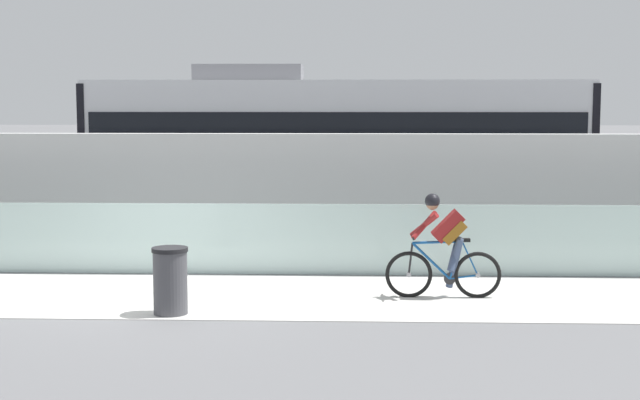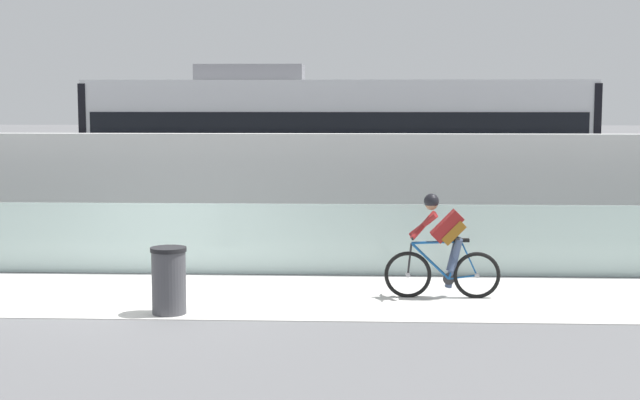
{
  "view_description": "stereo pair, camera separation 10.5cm",
  "coord_description": "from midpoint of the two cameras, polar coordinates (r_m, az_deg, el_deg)",
  "views": [
    {
      "loc": [
        3.16,
        -13.95,
        3.01
      ],
      "look_at": [
        2.55,
        2.35,
        1.25
      ],
      "focal_mm": 51.8,
      "sensor_mm": 36.0,
      "label": 1
    },
    {
      "loc": [
        3.27,
        -13.94,
        3.01
      ],
      "look_at": [
        2.55,
        2.35,
        1.25
      ],
      "focal_mm": 51.8,
      "sensor_mm": 36.0,
      "label": 2
    }
  ],
  "objects": [
    {
      "name": "bike_path_deck",
      "position": [
        14.62,
        -10.65,
        -5.8
      ],
      "size": [
        32.0,
        3.2,
        0.01
      ],
      "primitive_type": "cube",
      "color": "silver",
      "rests_on": "ground"
    },
    {
      "name": "trash_bin",
      "position": [
        13.21,
        -9.46,
        -4.95
      ],
      "size": [
        0.51,
        0.51,
        0.96
      ],
      "color": "#47474C",
      "rests_on": "ground"
    },
    {
      "name": "concrete_barrier_wall",
      "position": [
        17.98,
        -8.16,
        0.29
      ],
      "size": [
        32.0,
        0.36,
        2.38
      ],
      "primitive_type": "cube",
      "color": "silver",
      "rests_on": "ground"
    },
    {
      "name": "cyclist_on_bike",
      "position": [
        14.18,
        7.46,
        -2.93
      ],
      "size": [
        1.77,
        0.58,
        1.61
      ],
      "color": "black",
      "rests_on": "ground"
    },
    {
      "name": "tram_rail_near",
      "position": [
        20.56,
        -6.88,
        -2.29
      ],
      "size": [
        32.0,
        0.08,
        0.01
      ],
      "primitive_type": "cube",
      "color": "#595654",
      "rests_on": "ground"
    },
    {
      "name": "ground_plane",
      "position": [
        14.63,
        -10.65,
        -5.83
      ],
      "size": [
        200.0,
        200.0,
        0.0
      ],
      "primitive_type": "plane",
      "color": "slate"
    },
    {
      "name": "tram",
      "position": [
        20.83,
        0.86,
        3.09
      ],
      "size": [
        11.06,
        2.54,
        3.81
      ],
      "color": "silver",
      "rests_on": "ground"
    },
    {
      "name": "tram_rail_far",
      "position": [
        21.96,
        -6.29,
        -1.74
      ],
      "size": [
        32.0,
        0.08,
        0.01
      ],
      "primitive_type": "cube",
      "color": "#595654",
      "rests_on": "ground"
    },
    {
      "name": "glass_parapet",
      "position": [
        16.3,
        -9.26,
        -2.37
      ],
      "size": [
        32.0,
        0.05,
        1.23
      ],
      "primitive_type": "cube",
      "color": "#ADC6C1",
      "rests_on": "ground"
    }
  ]
}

